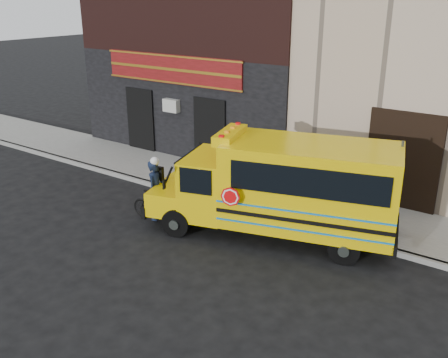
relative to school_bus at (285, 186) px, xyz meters
name	(u,v)px	position (x,y,z in m)	size (l,w,h in m)	color
ground	(188,243)	(-1.94, -1.85, -1.51)	(120.00, 120.00, 0.00)	black
curb	(240,209)	(-1.94, 0.75, -1.43)	(40.00, 0.20, 0.15)	gray
sidewalk	(264,194)	(-1.94, 2.25, -1.43)	(40.00, 3.00, 0.15)	slate
building	(351,0)	(-1.98, 8.60, 4.62)	(20.00, 10.70, 12.00)	tan
school_bus	(285,186)	(0.00, 0.00, 0.00)	(7.22, 3.91, 2.92)	black
sign_pole	(397,188)	(2.59, 1.31, 0.09)	(0.07, 0.25, 2.89)	#383F3B
bicycle	(154,206)	(-3.68, -1.27, -1.05)	(0.44, 1.54, 0.93)	black
cyclist	(156,192)	(-3.62, -1.20, -0.60)	(0.66, 0.43, 1.81)	black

